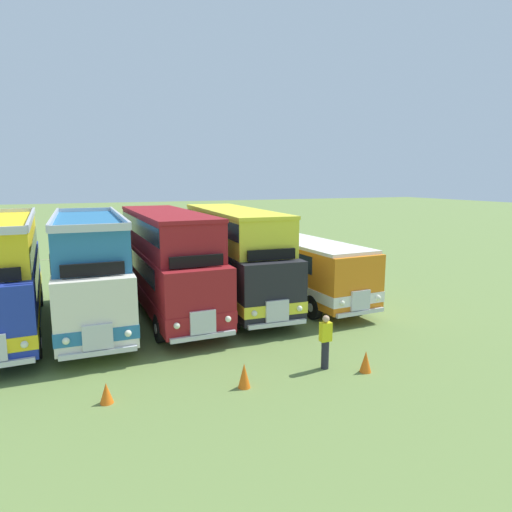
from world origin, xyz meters
TOP-DOWN VIEW (x-y plane):
  - ground_plane at (0.00, 0.00)m, footprint 200.00×200.00m
  - bus_first_in_row at (-6.42, 0.26)m, footprint 3.01×10.54m
  - bus_second_in_row at (-3.21, -0.22)m, footprint 2.69×9.77m
  - bus_third_in_row at (-0.00, 0.21)m, footprint 2.77×10.34m
  - bus_fourth_in_row at (3.21, 0.51)m, footprint 2.96×10.52m
  - bus_fifth_in_row at (6.42, 0.40)m, footprint 3.07×10.39m
  - cone_near_end at (-3.21, -7.36)m, footprint 0.36×0.36m
  - cone_mid_row at (4.32, -8.37)m, footprint 0.36×0.36m
  - cone_far_end at (0.49, -7.92)m, footprint 0.36×0.36m
  - marshal_person at (3.30, -7.67)m, footprint 0.36×0.24m
  - rope_fence_line at (0.00, 11.09)m, footprint 18.92×0.08m

SIDE VIEW (x-z plane):
  - ground_plane at x=0.00m, z-range 0.00..0.00m
  - cone_near_end at x=-3.21m, z-range 0.00..0.57m
  - cone_mid_row at x=4.32m, z-range 0.00..0.67m
  - cone_far_end at x=0.49m, z-range 0.00..0.72m
  - rope_fence_line at x=0.00m, z-range 0.16..1.21m
  - marshal_person at x=3.30m, z-range 0.02..1.75m
  - bus_fifth_in_row at x=6.42m, z-range 0.26..3.25m
  - bus_second_in_row at x=-3.21m, z-range 0.09..4.61m
  - bus_first_in_row at x=-6.42m, z-range 0.10..4.62m
  - bus_third_in_row at x=0.00m, z-range 0.22..4.71m
  - bus_fourth_in_row at x=3.21m, z-range 0.23..4.72m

